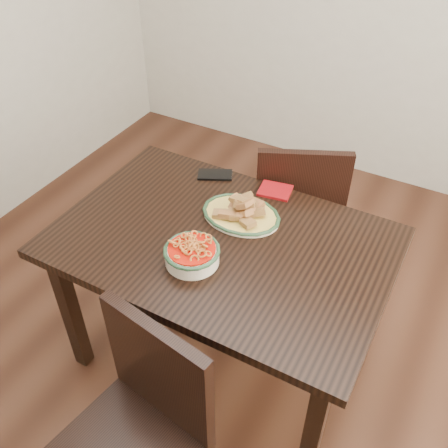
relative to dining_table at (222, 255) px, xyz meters
The scene contains 8 objects.
floor 0.67m from the dining_table, 90.77° to the left, with size 3.50×3.50×0.00m, color #321A10.
dining_table is the anchor object (origin of this frame).
chair_far 0.65m from the dining_table, 82.76° to the left, with size 0.56×0.56×0.89m.
chair_near 0.69m from the dining_table, 84.03° to the right, with size 0.48×0.48×0.89m.
fish_plate 0.21m from the dining_table, 88.30° to the left, with size 0.32×0.25×0.11m.
noodle_bowl 0.21m from the dining_table, 101.68° to the right, with size 0.21×0.21×0.08m.
smartphone 0.44m from the dining_table, 123.06° to the left, with size 0.15×0.08×0.01m, color black.
napkin 0.40m from the dining_table, 81.77° to the left, with size 0.14×0.11×0.01m, color maroon.
Camera 1 is at (0.71, -1.37, 2.04)m, focal length 40.00 mm.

